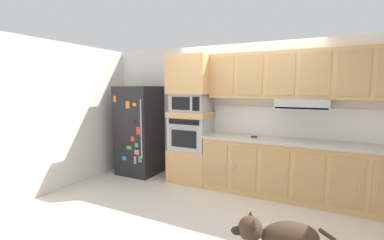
{
  "coord_description": "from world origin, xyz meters",
  "views": [
    {
      "loc": [
        1.25,
        -3.55,
        1.73
      ],
      "look_at": [
        -0.54,
        0.03,
        1.24
      ],
      "focal_mm": 24.71,
      "sensor_mm": 36.0,
      "label": 1
    }
  ],
  "objects_px": {
    "built_in_oven": "(191,133)",
    "screwdriver": "(254,137)",
    "microwave": "(191,103)",
    "dog": "(281,238)",
    "refrigerator": "(139,130)"
  },
  "relations": [
    {
      "from": "dog",
      "to": "refrigerator",
      "type": "bearing_deg",
      "value": -57.67
    },
    {
      "from": "built_in_oven",
      "to": "dog",
      "type": "height_order",
      "value": "built_in_oven"
    },
    {
      "from": "built_in_oven",
      "to": "screwdriver",
      "type": "xyz_separation_m",
      "value": [
        1.18,
        -0.05,
        0.03
      ]
    },
    {
      "from": "refrigerator",
      "to": "screwdriver",
      "type": "xyz_separation_m",
      "value": [
        2.31,
        0.02,
        0.05
      ]
    },
    {
      "from": "refrigerator",
      "to": "built_in_oven",
      "type": "bearing_deg",
      "value": 3.42
    },
    {
      "from": "refrigerator",
      "to": "microwave",
      "type": "distance_m",
      "value": 1.28
    },
    {
      "from": "dog",
      "to": "microwave",
      "type": "bearing_deg",
      "value": -71.69
    },
    {
      "from": "microwave",
      "to": "dog",
      "type": "distance_m",
      "value": 2.96
    },
    {
      "from": "built_in_oven",
      "to": "dog",
      "type": "relative_size",
      "value": 0.83
    },
    {
      "from": "screwdriver",
      "to": "microwave",
      "type": "bearing_deg",
      "value": 177.64
    },
    {
      "from": "screwdriver",
      "to": "dog",
      "type": "bearing_deg",
      "value": -69.97
    },
    {
      "from": "dog",
      "to": "screwdriver",
      "type": "bearing_deg",
      "value": -94.79
    },
    {
      "from": "refrigerator",
      "to": "dog",
      "type": "height_order",
      "value": "refrigerator"
    },
    {
      "from": "built_in_oven",
      "to": "dog",
      "type": "bearing_deg",
      "value": -46.87
    },
    {
      "from": "microwave",
      "to": "dog",
      "type": "height_order",
      "value": "microwave"
    }
  ]
}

